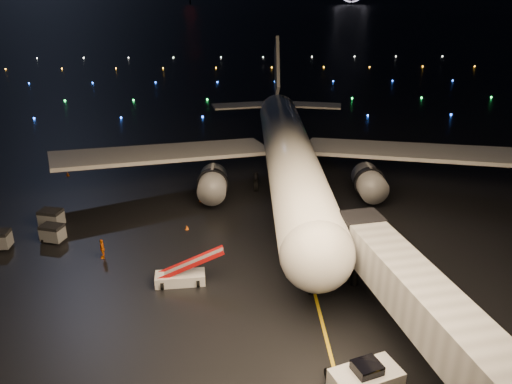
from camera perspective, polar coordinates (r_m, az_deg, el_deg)
The scene contains 13 objects.
ground at distance 332.81m, azimuth -3.35°, elevation 18.35°, with size 2000.00×2000.00×0.00m, color black.
lane_centre at distance 52.68m, azimuth 4.70°, elevation -3.71°, with size 0.25×80.00×0.02m, color gold.
airliner at distance 60.95m, azimuth 3.69°, elevation 7.98°, with size 56.49×53.66×16.00m, color white, non-canonical shape.
pushback_tug at distance 33.24m, azimuth 12.47°, elevation -19.92°, with size 4.27×2.24×2.03m, color silver.
belt_loader at distance 42.43m, azimuth -8.73°, elevation -8.57°, with size 6.07×1.66×2.94m, color silver, non-canonical shape.
crew_c at distance 48.03m, azimuth -17.16°, elevation -6.19°, with size 1.11×0.46×1.89m, color orange.
safety_cone_0 at distance 51.86m, azimuth -7.91°, elevation -4.02°, with size 0.42×0.42×0.47m, color #E55C11.
safety_cone_1 at distance 61.53m, azimuth -4.43°, elevation 0.50°, with size 0.46×0.46×0.52m, color #E55C11.
safety_cone_2 at distance 58.35m, azimuth -6.32°, elevation -0.82°, with size 0.46×0.46×0.53m, color #E55C11.
safety_cone_3 at distance 70.41m, azimuth -20.72°, elevation 1.95°, with size 0.47×0.47×0.54m, color #E55C11.
taxiway_lights at distance 139.97m, azimuth -4.68°, elevation 12.87°, with size 164.00×92.00×0.36m, color black, non-canonical shape.
baggage_cart_0 at distance 52.64m, azimuth -22.22°, elevation -4.39°, with size 2.08×1.46×1.77m, color gray.
baggage_cart_1 at distance 55.80m, azimuth -22.35°, elevation -2.82°, with size 2.23×1.56×1.90m, color gray.
Camera 1 is at (5.92, -31.96, 23.10)m, focal length 35.00 mm.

